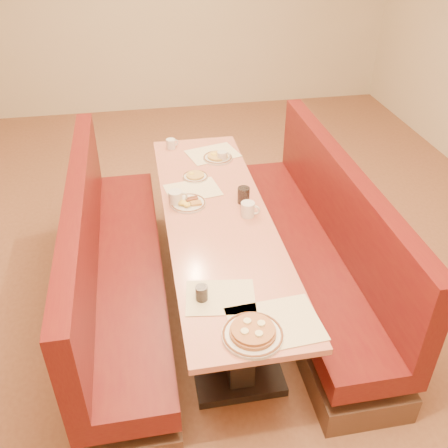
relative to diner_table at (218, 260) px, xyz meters
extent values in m
plane|color=#9E6647|center=(0.00, 0.00, -0.37)|extent=(8.00, 8.00, 0.00)
cube|color=beige|center=(0.00, 4.00, 1.03)|extent=(6.00, 0.04, 2.80)
cube|color=black|center=(0.00, 0.00, -0.34)|extent=(0.55, 1.88, 0.06)
cube|color=black|center=(0.00, 0.00, -0.02)|extent=(0.15, 1.75, 0.71)
cube|color=#CE6A5F|center=(0.00, 0.00, 0.36)|extent=(0.70, 2.50, 0.04)
cube|color=#4C3326|center=(-0.68, 0.00, -0.27)|extent=(0.55, 2.50, 0.20)
cube|color=#5D180F|center=(-0.68, 0.00, 0.00)|extent=(0.55, 2.50, 0.16)
cube|color=#5D180F|center=(-0.89, 0.00, 0.38)|extent=(0.12, 2.50, 0.60)
cube|color=#4C3326|center=(0.68, 0.00, -0.27)|extent=(0.55, 2.50, 0.20)
cube|color=#5D180F|center=(0.68, 0.00, 0.00)|extent=(0.55, 2.50, 0.16)
cube|color=#5D180F|center=(0.89, 0.00, 0.38)|extent=(0.12, 2.50, 0.60)
cube|color=#FAEAC4|center=(-0.12, -0.79, 0.38)|extent=(0.41, 0.33, 0.00)
cube|color=#FAEAC4|center=(0.12, -1.04, 0.38)|extent=(0.48, 0.37, 0.00)
cube|color=#FAEAC4|center=(-0.12, 0.37, 0.38)|extent=(0.42, 0.34, 0.00)
cube|color=#FAEAC4|center=(0.12, 0.93, 0.38)|extent=(0.47, 0.39, 0.00)
cylinder|color=silver|center=(-0.01, -1.10, 0.39)|extent=(0.31, 0.31, 0.02)
torus|color=brown|center=(-0.01, -1.10, 0.40)|extent=(0.30, 0.30, 0.01)
cylinder|color=#BB7143|center=(-0.01, -1.10, 0.41)|extent=(0.23, 0.23, 0.02)
cylinder|color=#BB7143|center=(-0.01, -1.10, 0.43)|extent=(0.22, 0.22, 0.02)
cylinder|color=#F5E39F|center=(0.03, -1.08, 0.44)|extent=(0.04, 0.04, 0.01)
cylinder|color=#F5E39F|center=(-0.03, -1.05, 0.44)|extent=(0.04, 0.04, 0.01)
cylinder|color=#F5E39F|center=(-0.06, -1.12, 0.44)|extent=(0.04, 0.04, 0.01)
cylinder|color=#F5E39F|center=(0.01, -1.15, 0.44)|extent=(0.04, 0.04, 0.01)
cylinder|color=silver|center=(-0.18, 0.18, 0.38)|extent=(0.25, 0.25, 0.02)
torus|color=brown|center=(-0.18, 0.18, 0.39)|extent=(0.24, 0.24, 0.01)
ellipsoid|color=yellow|center=(-0.22, 0.16, 0.41)|extent=(0.06, 0.06, 0.03)
ellipsoid|color=yellow|center=(-0.19, 0.13, 0.41)|extent=(0.05, 0.05, 0.03)
ellipsoid|color=yellow|center=(-0.23, 0.19, 0.41)|extent=(0.05, 0.05, 0.03)
cylinder|color=brown|center=(-0.15, 0.20, 0.40)|extent=(0.09, 0.04, 0.02)
cylinder|color=brown|center=(-0.15, 0.23, 0.40)|extent=(0.09, 0.04, 0.02)
cube|color=#D08841|center=(-0.12, 0.15, 0.40)|extent=(0.08, 0.06, 0.02)
cylinder|color=silver|center=(0.14, 0.83, 0.38)|extent=(0.24, 0.24, 0.02)
torus|color=brown|center=(0.14, 0.83, 0.39)|extent=(0.23, 0.23, 0.01)
cylinder|color=#E0AE4F|center=(0.14, 0.83, 0.40)|extent=(0.17, 0.17, 0.02)
ellipsoid|color=yellow|center=(0.12, 0.85, 0.41)|extent=(0.05, 0.05, 0.02)
cylinder|color=silver|center=(-0.08, 0.55, 0.38)|extent=(0.20, 0.20, 0.01)
torus|color=brown|center=(-0.08, 0.55, 0.39)|extent=(0.19, 0.19, 0.01)
cylinder|color=#E0AE4F|center=(-0.08, 0.55, 0.40)|extent=(0.14, 0.14, 0.01)
ellipsoid|color=yellow|center=(-0.10, 0.57, 0.41)|extent=(0.04, 0.04, 0.02)
cylinder|color=silver|center=(0.20, -0.03, 0.43)|extent=(0.09, 0.09, 0.10)
torus|color=silver|center=(0.25, -0.05, 0.43)|extent=(0.07, 0.04, 0.07)
cylinder|color=black|center=(0.20, -0.03, 0.47)|extent=(0.08, 0.08, 0.01)
cylinder|color=silver|center=(-0.26, 0.20, 0.43)|extent=(0.10, 0.10, 0.10)
torus|color=silver|center=(-0.21, 0.20, 0.43)|extent=(0.07, 0.03, 0.07)
cylinder|color=black|center=(-0.26, 0.20, 0.47)|extent=(0.08, 0.08, 0.01)
cylinder|color=silver|center=(0.17, 0.79, 0.42)|extent=(0.08, 0.08, 0.08)
torus|color=silver|center=(0.21, 0.79, 0.42)|extent=(0.06, 0.02, 0.06)
cylinder|color=black|center=(0.17, 0.79, 0.45)|extent=(0.07, 0.07, 0.01)
cylinder|color=silver|center=(-0.21, 1.10, 0.42)|extent=(0.08, 0.08, 0.08)
torus|color=silver|center=(-0.17, 1.11, 0.42)|extent=(0.06, 0.03, 0.06)
cylinder|color=black|center=(-0.21, 1.10, 0.45)|extent=(0.07, 0.07, 0.01)
cylinder|color=black|center=(-0.22, -0.79, 0.42)|extent=(0.06, 0.06, 0.09)
cylinder|color=silver|center=(-0.22, -0.79, 0.42)|extent=(0.07, 0.07, 0.09)
cylinder|color=black|center=(0.21, 0.14, 0.43)|extent=(0.08, 0.08, 0.11)
cylinder|color=silver|center=(0.21, 0.14, 0.43)|extent=(0.08, 0.08, 0.12)
camera|label=1|loc=(-0.46, -2.77, 2.22)|focal=40.00mm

